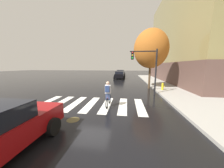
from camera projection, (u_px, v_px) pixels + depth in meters
The scene contains 10 objects.
ground_plane at pixel (92, 104), 8.15m from camera, with size 120.00×120.00×0.00m, color black.
crosswalk_stripes at pixel (91, 104), 8.16m from camera, with size 7.41×3.33×0.01m.
manhole_cover at pixel (73, 120), 5.78m from camera, with size 0.64×0.64×0.01m, color #473D1E.
sedan_mid at pixel (120, 75), 24.34m from camera, with size 2.26×4.70×1.61m.
sedan_far at pixel (121, 73), 30.47m from camera, with size 2.45×4.88×1.66m.
cyclist at pixel (108, 94), 7.59m from camera, with size 0.37×1.71×1.69m.
traffic_light_near at pixel (147, 64), 10.49m from camera, with size 2.47×0.28×4.20m.
fire_hydrant at pixel (163, 86), 12.19m from camera, with size 0.33×0.22×0.78m.
street_tree_near at pixel (151, 49), 13.12m from camera, with size 3.85×3.85×6.85m.
corner_building at pixel (223, 35), 17.84m from camera, with size 17.23×21.70×15.01m.
Camera 1 is at (2.42, -7.58, 2.69)m, focal length 18.37 mm.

